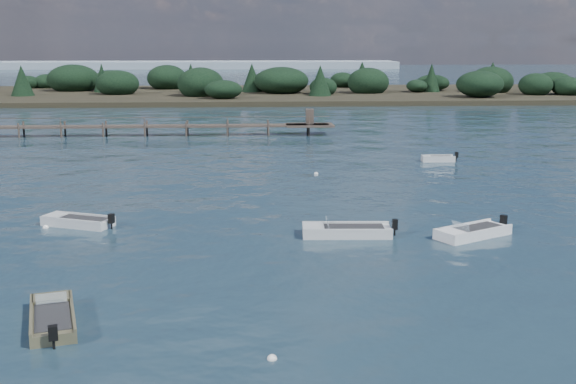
{
  "coord_description": "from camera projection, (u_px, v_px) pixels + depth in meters",
  "views": [
    {
      "loc": [
        -2.71,
        -27.84,
        9.87
      ],
      "look_at": [
        -0.27,
        14.0,
        1.0
      ],
      "focal_mm": 45.0,
      "sensor_mm": 36.0,
      "label": 1
    }
  ],
  "objects": [
    {
      "name": "ground",
      "position": [
        268.0,
        122.0,
        87.98
      ],
      "size": [
        400.0,
        400.0,
        0.0
      ],
      "primitive_type": "plane",
      "color": "#162733",
      "rests_on": "ground"
    },
    {
      "name": "dinghy_near_olive",
      "position": [
        53.0,
        320.0,
        25.53
      ],
      "size": [
        2.52,
        4.46,
        1.07
      ],
      "color": "#666144",
      "rests_on": "ground"
    },
    {
      "name": "dinghy_mid_white_a",
      "position": [
        346.0,
        233.0,
        37.06
      ],
      "size": [
        4.92,
        1.94,
        1.14
      ],
      "color": "#B8BDC0",
      "rests_on": "ground"
    },
    {
      "name": "buoy_a",
      "position": [
        272.0,
        359.0,
        22.73
      ],
      "size": [
        0.32,
        0.32,
        0.32
      ],
      "primitive_type": "sphere",
      "color": "white",
      "rests_on": "ground"
    },
    {
      "name": "buoy_c",
      "position": [
        46.0,
        228.0,
        38.57
      ],
      "size": [
        0.32,
        0.32,
        0.32
      ],
      "primitive_type": "sphere",
      "color": "white",
      "rests_on": "ground"
    },
    {
      "name": "dinghy_mid_grey",
      "position": [
        78.0,
        223.0,
        39.03
      ],
      "size": [
        4.16,
        2.81,
        1.05
      ],
      "color": "#B8BDC0",
      "rests_on": "ground"
    },
    {
      "name": "buoy_e",
      "position": [
        316.0,
        174.0,
        54.06
      ],
      "size": [
        0.32,
        0.32,
        0.32
      ],
      "primitive_type": "sphere",
      "color": "white",
      "rests_on": "ground"
    },
    {
      "name": "far_headland",
      "position": [
        402.0,
        85.0,
        128.07
      ],
      "size": [
        190.0,
        40.0,
        5.8
      ],
      "color": "black",
      "rests_on": "ground"
    },
    {
      "name": "dinghy_mid_white_b",
      "position": [
        473.0,
        234.0,
        36.85
      ],
      "size": [
        4.35,
        3.37,
        1.11
      ],
      "color": "silver",
      "rests_on": "ground"
    },
    {
      "name": "tender_far_grey_b",
      "position": [
        438.0,
        160.0,
        59.58
      ],
      "size": [
        2.99,
        1.18,
        1.02
      ],
      "color": "#B8BDC0",
      "rests_on": "ground"
    },
    {
      "name": "buoy_b",
      "position": [
        456.0,
        238.0,
        36.61
      ],
      "size": [
        0.32,
        0.32,
        0.32
      ],
      "primitive_type": "sphere",
      "color": "white",
      "rests_on": "ground"
    },
    {
      "name": "jetty",
      "position": [
        63.0,
        127.0,
        74.82
      ],
      "size": [
        64.5,
        3.2,
        3.4
      ],
      "color": "#453A32",
      "rests_on": "ground"
    }
  ]
}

